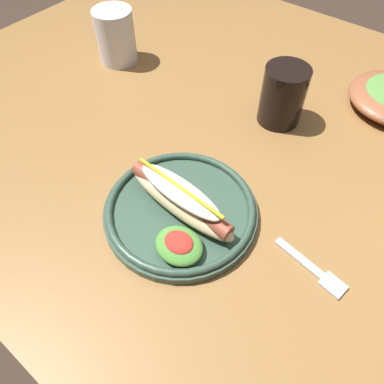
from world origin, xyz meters
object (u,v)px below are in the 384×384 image
extra_cup (116,36)px  fork (315,270)px  hot_dog_plate (180,209)px  soda_cup (283,96)px

extra_cup → fork: bearing=-19.0°
hot_dog_plate → extra_cup: extra_cup is taller
hot_dog_plate → fork: size_ratio=2.06×
hot_dog_plate → extra_cup: bearing=147.3°
hot_dog_plate → extra_cup: 0.49m
soda_cup → extra_cup: extra_cup is taller
soda_cup → extra_cup: (-0.41, -0.05, 0.00)m
hot_dog_plate → fork: bearing=12.2°
fork → hot_dog_plate: bearing=-158.9°
fork → soda_cup: 0.35m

